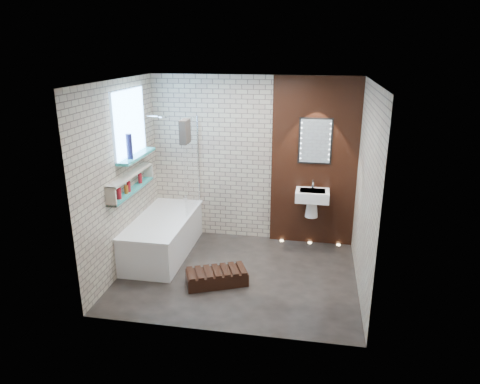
% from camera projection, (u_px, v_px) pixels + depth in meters
% --- Properties ---
extents(ground, '(3.20, 3.20, 0.00)m').
position_uv_depth(ground, '(238.00, 274.00, 6.08)').
color(ground, black).
rests_on(ground, ground).
extents(room_shell, '(3.24, 3.20, 2.60)m').
position_uv_depth(room_shell, '(238.00, 185.00, 5.67)').
color(room_shell, gray).
rests_on(room_shell, ground).
extents(walnut_panel, '(1.30, 0.06, 2.60)m').
position_uv_depth(walnut_panel, '(314.00, 163.00, 6.70)').
color(walnut_panel, black).
rests_on(walnut_panel, ground).
extents(clerestory_window, '(0.18, 1.00, 0.94)m').
position_uv_depth(clerestory_window, '(131.00, 130.00, 6.07)').
color(clerestory_window, '#7FADE0').
rests_on(clerestory_window, room_shell).
extents(display_niche, '(0.14, 1.30, 0.26)m').
position_uv_depth(display_niche, '(131.00, 183.00, 6.10)').
color(display_niche, teal).
rests_on(display_niche, room_shell).
extents(bathtub, '(0.79, 1.74, 0.70)m').
position_uv_depth(bathtub, '(163.00, 235.00, 6.61)').
color(bathtub, white).
rests_on(bathtub, ground).
extents(bath_screen, '(0.01, 0.78, 1.40)m').
position_uv_depth(bath_screen, '(192.00, 166.00, 6.65)').
color(bath_screen, white).
rests_on(bath_screen, bathtub).
extents(towel, '(0.10, 0.26, 0.34)m').
position_uv_depth(towel, '(185.00, 132.00, 6.20)').
color(towel, black).
rests_on(towel, bath_screen).
extents(shower_head, '(0.18, 0.18, 0.02)m').
position_uv_depth(shower_head, '(164.00, 116.00, 6.55)').
color(shower_head, silver).
rests_on(shower_head, room_shell).
extents(washbasin, '(0.50, 0.36, 0.58)m').
position_uv_depth(washbasin, '(312.00, 199.00, 6.68)').
color(washbasin, white).
rests_on(washbasin, walnut_panel).
extents(led_mirror, '(0.50, 0.02, 0.70)m').
position_uv_depth(led_mirror, '(315.00, 141.00, 6.56)').
color(led_mirror, black).
rests_on(led_mirror, walnut_panel).
extents(walnut_step, '(0.87, 0.64, 0.18)m').
position_uv_depth(walnut_step, '(217.00, 278.00, 5.81)').
color(walnut_step, black).
rests_on(walnut_step, ground).
extents(niche_bottles, '(0.06, 0.77, 0.15)m').
position_uv_depth(niche_bottles, '(128.00, 187.00, 6.00)').
color(niche_bottles, maroon).
rests_on(niche_bottles, display_niche).
extents(sill_vases, '(0.08, 0.08, 0.34)m').
position_uv_depth(sill_vases, '(129.00, 146.00, 5.89)').
color(sill_vases, '#16173D').
rests_on(sill_vases, clerestory_window).
extents(floor_uplights, '(0.96, 0.06, 0.01)m').
position_uv_depth(floor_uplights, '(310.00, 243.00, 7.05)').
color(floor_uplights, '#FFD899').
rests_on(floor_uplights, ground).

